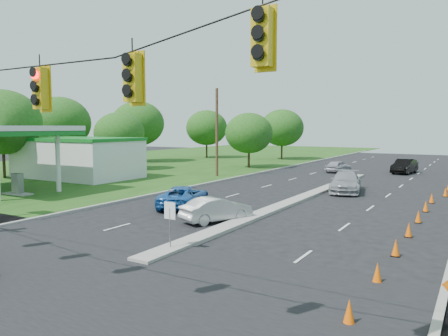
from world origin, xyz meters
The scene contains 29 objects.
ground centered at (0.00, 0.00, 0.00)m, with size 160.00×160.00×0.00m, color black.
grass_left centered at (-30.00, 20.00, 0.00)m, with size 40.00×160.00×0.06m, color #1E4714.
cross_street centered at (0.00, 0.00, 0.00)m, with size 160.00×14.00×0.02m, color black.
curb_left centered at (-10.10, 30.00, 0.00)m, with size 0.25×110.00×0.16m, color gray.
median centered at (0.00, 21.00, 0.00)m, with size 1.00×34.00×0.18m, color gray.
median_sign centered at (0.00, 6.00, 1.46)m, with size 0.55×0.06×2.05m.
signal_span centered at (-0.05, -1.00, 4.97)m, with size 25.60×0.32×9.00m.
utility_pole_far_left centered at (-12.50, 30.00, 4.50)m, with size 0.28×0.28×9.00m, color #422D1C.
gas_station centered at (-23.64, 20.24, 2.58)m, with size 18.40×19.70×5.20m.
cone_0 centered at (8.12, 3.00, 0.35)m, with size 0.32×0.32×0.70m, color #FF5F06.
cone_1 centered at (8.12, 6.50, 0.35)m, with size 0.32×0.32×0.70m, color #FF5F06.
cone_2 centered at (8.12, 10.00, 0.35)m, with size 0.32×0.32×0.70m, color #FF5F06.
cone_3 centered at (8.12, 13.50, 0.35)m, with size 0.32×0.32×0.70m, color #FF5F06.
cone_4 centered at (8.12, 17.00, 0.35)m, with size 0.32×0.32×0.70m, color #FF5F06.
cone_5 centered at (8.12, 20.50, 0.35)m, with size 0.32×0.32×0.70m, color #FF5F06.
cone_6 centered at (8.12, 24.00, 0.35)m, with size 0.32×0.32×0.70m, color #FF5F06.
cone_7 centered at (8.72, 27.50, 0.35)m, with size 0.32×0.32×0.70m, color #FF5F06.
tree_1 centered at (-30.00, 18.00, 5.58)m, with size 7.56×7.56×8.82m.
tree_2 centered at (-26.00, 30.00, 4.34)m, with size 5.88×5.88×6.86m.
tree_3 centered at (-32.00, 40.00, 5.58)m, with size 7.56×7.56×8.82m.
tree_4 centered at (-28.00, 52.00, 4.96)m, with size 6.72×6.72×7.84m.
tree_5 centered at (-14.00, 40.00, 4.34)m, with size 5.88×5.88×6.86m.
tree_6 centered at (-16.00, 55.00, 4.96)m, with size 6.72×6.72×7.84m.
tree_14 centered at (-34.00, 28.00, 5.58)m, with size 7.56×7.56×8.82m.
white_sedan centered at (-1.36, 11.84, 0.66)m, with size 1.40×4.02×1.32m, color #B2B2B2.
blue_pickup centered at (-5.31, 14.29, 0.69)m, with size 2.31×5.00×1.39m, color #1F5AA8.
silver_car_far centered at (1.78, 26.05, 0.80)m, with size 2.25×5.52×1.60m, color #96989E.
silver_car_oncoming centered at (-3.04, 40.76, 0.66)m, with size 1.57×3.90×1.33m, color #A1A0A9.
dark_car_receding centered at (3.63, 43.18, 0.80)m, with size 1.69×4.84×1.60m, color black.
Camera 1 is at (10.88, -8.01, 5.12)m, focal length 35.00 mm.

